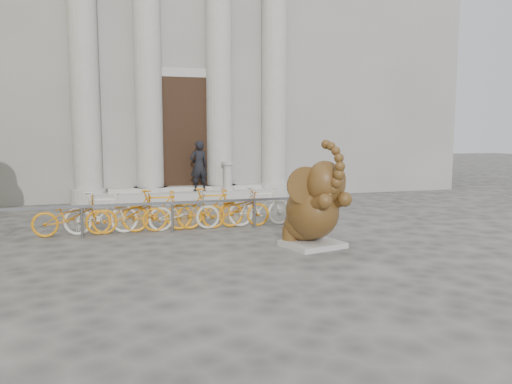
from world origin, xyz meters
name	(u,v)px	position (x,y,z in m)	size (l,w,h in m)	color
ground	(277,279)	(0.00, 0.00, 0.00)	(80.00, 80.00, 0.00)	#474442
classical_building	(166,47)	(0.00, 14.93, 5.98)	(22.00, 10.70, 12.00)	gray
entrance_steps	(188,196)	(0.00, 9.40, 0.18)	(6.00, 1.20, 0.36)	#A8A59E
elephant_statue	(314,209)	(1.44, 1.92, 0.79)	(1.42, 1.71, 2.18)	#A8A59E
bike_rack	(170,210)	(-1.15, 4.48, 0.50)	(8.00, 0.53, 1.00)	slate
pedestrian	(199,166)	(0.38, 9.32, 1.21)	(0.62, 0.41, 1.71)	black
balustrade_post	(228,177)	(1.32, 9.10, 0.82)	(0.40, 0.40, 0.99)	#A8A59E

